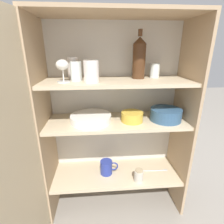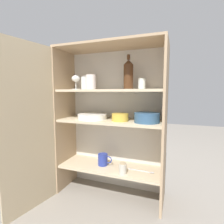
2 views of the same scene
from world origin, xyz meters
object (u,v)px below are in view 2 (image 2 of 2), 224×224
at_px(plate_stack_white, 93,116).
at_px(wine_bottle, 128,74).
at_px(coffee_mug_primary, 103,160).
at_px(serving_bowl_small, 120,117).
at_px(storage_jar, 123,168).
at_px(mixing_bowl_large, 147,117).

bearing_deg(plate_stack_white, wine_bottle, 12.08).
xyz_separation_m(plate_stack_white, coffee_mug_primary, (0.10, 0.01, -0.38)).
bearing_deg(coffee_mug_primary, plate_stack_white, -175.77).
distance_m(serving_bowl_small, storage_jar, 0.41).
height_order(plate_stack_white, coffee_mug_primary, plate_stack_white).
distance_m(mixing_bowl_large, storage_jar, 0.45).
height_order(mixing_bowl_large, serving_bowl_small, mixing_bowl_large).
distance_m(wine_bottle, mixing_bowl_large, 0.39).
xyz_separation_m(mixing_bowl_large, serving_bowl_small, (-0.22, -0.00, -0.01)).
height_order(plate_stack_white, serving_bowl_small, serving_bowl_small).
bearing_deg(storage_jar, coffee_mug_primary, 155.72).
relative_size(plate_stack_white, storage_jar, 2.87).
bearing_deg(mixing_bowl_large, coffee_mug_primary, 176.80).
xyz_separation_m(wine_bottle, storage_jar, (0.00, -0.15, -0.75)).
height_order(wine_bottle, serving_bowl_small, wine_bottle).
distance_m(plate_stack_white, serving_bowl_small, 0.26).
height_order(wine_bottle, coffee_mug_primary, wine_bottle).
bearing_deg(plate_stack_white, serving_bowl_small, -3.53).
xyz_separation_m(wine_bottle, coffee_mug_primary, (-0.21, -0.06, -0.74)).
relative_size(mixing_bowl_large, serving_bowl_small, 1.44).
bearing_deg(storage_jar, wine_bottle, 91.16).
bearing_deg(wine_bottle, serving_bowl_small, -118.83).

